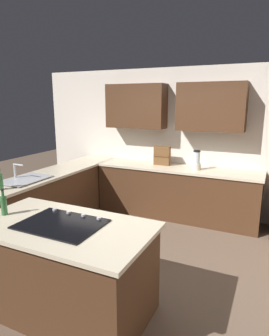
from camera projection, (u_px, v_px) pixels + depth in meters
ground_plane at (141, 264)px, 3.76m from camera, size 14.00×14.00×0.00m
wall_back at (184, 133)px, 5.26m from camera, size 6.00×0.44×2.60m
lower_cabinets_back at (176, 193)px, 5.23m from camera, size 2.80×0.60×0.86m
countertop_back at (177, 169)px, 5.12m from camera, size 2.84×0.64×0.04m
lower_cabinets_side at (55, 199)px, 4.92m from camera, size 0.60×2.90×0.86m
countertop_side at (53, 173)px, 4.82m from camera, size 0.64×2.94×0.04m
island_base at (64, 270)px, 2.86m from camera, size 1.65×0.87×0.86m
island_top at (61, 227)px, 2.76m from camera, size 1.73×0.95×0.04m
sink_unit at (25, 179)px, 4.29m from camera, size 0.46×0.70×0.23m
cooktop at (62, 224)px, 2.76m from camera, size 0.76×0.56×0.03m
blender at (197, 161)px, 4.91m from camera, size 0.15×0.15×0.33m
spice_rack at (162, 156)px, 5.28m from camera, size 0.29×0.11×0.34m
dish_soap_bottle at (0, 181)px, 3.82m from camera, size 0.08×0.08×0.28m
oil_bottle at (4, 205)px, 2.97m from camera, size 0.06×0.06×0.27m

